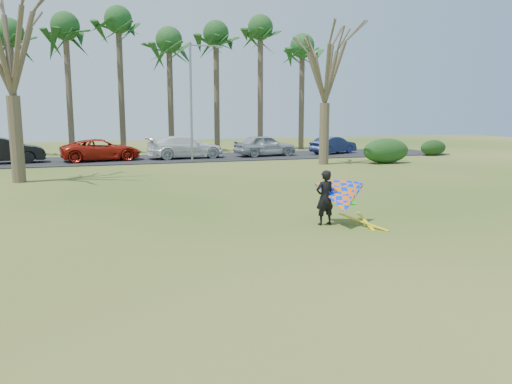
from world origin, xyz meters
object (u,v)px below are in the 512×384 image
object	(u,v)px
streetlight	(193,96)
kite_flyer	(340,198)
bare_tree_left	(8,37)
car_5	(333,145)
bare_tree_right	(326,62)
car_4	(265,145)
car_1	(3,151)
car_2	(101,150)
car_3	(186,147)

from	to	relation	value
streetlight	kite_flyer	xyz separation A→B (m)	(0.40, -20.42, -3.62)
bare_tree_left	car_5	world-z (taller)	bare_tree_left
bare_tree_left	kite_flyer	bearing A→B (deg)	-51.79
bare_tree_left	car_5	bearing A→B (deg)	23.80
bare_tree_right	car_4	world-z (taller)	bare_tree_right
car_1	streetlight	bearing A→B (deg)	-109.62
car_1	car_2	xyz separation A→B (m)	(6.20, -0.01, -0.10)
car_2	car_3	bearing A→B (deg)	-98.58
bare_tree_left	bare_tree_right	bearing A→B (deg)	9.46
car_2	car_4	size ratio (longest dim) A/B	1.13
bare_tree_right	streetlight	world-z (taller)	bare_tree_right
streetlight	car_1	distance (m)	13.01
bare_tree_right	car_5	distance (m)	9.86
bare_tree_left	car_3	bearing A→B (deg)	43.61
car_4	car_5	world-z (taller)	car_4
car_1	car_5	size ratio (longest dim) A/B	1.23
car_3	bare_tree_right	bearing A→B (deg)	-133.77
streetlight	car_3	distance (m)	4.40
bare_tree_right	car_1	xyz separation A→B (m)	(-20.09, 6.55, -5.66)
kite_flyer	streetlight	bearing A→B (deg)	91.12
car_4	car_5	size ratio (longest dim) A/B	1.14
car_1	car_5	distance (m)	24.26
car_1	bare_tree_right	bearing A→B (deg)	-115.91
bare_tree_right	car_4	size ratio (longest dim) A/B	1.93
bare_tree_right	car_4	distance (m)	8.80
car_3	car_4	world-z (taller)	car_3
car_2	car_1	bearing A→B (deg)	81.36
car_3	car_5	xyz separation A→B (m)	(12.16, 0.24, -0.13)
car_4	kite_flyer	xyz separation A→B (m)	(-5.59, -22.87, -0.03)
bare_tree_right	kite_flyer	size ratio (longest dim) A/B	3.86
car_2	car_5	world-z (taller)	car_2
bare_tree_left	bare_tree_right	xyz separation A→B (m)	(18.00, 3.00, -0.35)
car_1	car_3	size ratio (longest dim) A/B	0.92
car_2	kite_flyer	xyz separation A→B (m)	(6.45, -22.96, 0.04)
bare_tree_left	car_3	size ratio (longest dim) A/B	1.73
bare_tree_left	streetlight	world-z (taller)	bare_tree_left
bare_tree_left	car_2	bearing A→B (deg)	66.71
bare_tree_right	car_2	size ratio (longest dim) A/B	1.71
bare_tree_right	car_3	bearing A→B (deg)	140.70
bare_tree_right	car_1	distance (m)	21.88
kite_flyer	car_1	bearing A→B (deg)	118.84
car_1	car_4	bearing A→B (deg)	-98.15
bare_tree_right	car_5	size ratio (longest dim) A/B	2.21
car_1	kite_flyer	size ratio (longest dim) A/B	2.16
car_2	kite_flyer	distance (m)	23.85
car_1	car_4	xyz separation A→B (m)	(18.24, -0.10, -0.04)
car_1	car_3	distance (m)	12.10
car_2	car_3	size ratio (longest dim) A/B	0.96
bare_tree_left	car_5	xyz separation A→B (m)	(22.17, 9.78, -6.17)
streetlight	kite_flyer	size ratio (longest dim) A/B	3.35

